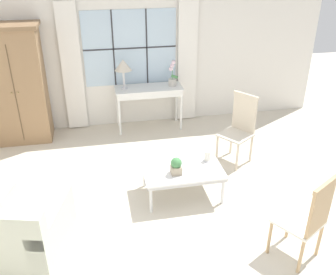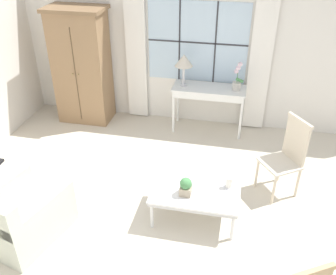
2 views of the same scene
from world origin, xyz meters
name	(u,v)px [view 1 (image 1 of 2)]	position (x,y,z in m)	size (l,w,h in m)	color
ground_plane	(161,221)	(0.00, 0.00, 0.00)	(14.00, 14.00, 0.00)	beige
wall_back_windowed	(130,51)	(0.00, 3.02, 1.38)	(7.20, 0.14, 2.80)	silver
armoire	(17,85)	(-1.94, 2.67, 1.00)	(0.97, 0.61, 1.99)	#93704C
console_table	(149,92)	(0.27, 2.70, 0.70)	(1.20, 0.49, 0.80)	white
table_lamp	(123,66)	(-0.17, 2.69, 1.22)	(0.29, 0.29, 0.54)	silver
potted_orchid	(172,76)	(0.71, 2.71, 0.97)	(0.18, 0.14, 0.47)	#BCB7AD
armchair_upholstered	(23,232)	(-1.58, -0.22, 0.28)	(1.09, 1.14, 0.83)	beige
side_chair_wooden	(240,125)	(1.47, 1.26, 0.60)	(0.61, 0.61, 1.09)	beige
accent_chair_wooden	(309,217)	(1.38, -0.92, 0.58)	(0.60, 0.60, 1.05)	white
coffee_table	(182,171)	(0.38, 0.50, 0.38)	(1.06, 0.70, 0.42)	silver
potted_plant_small	(176,166)	(0.27, 0.40, 0.54)	(0.14, 0.14, 0.23)	tan
pillar_candle	(207,156)	(0.76, 0.63, 0.49)	(0.11, 0.11, 0.16)	silver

